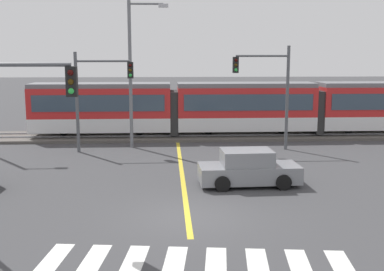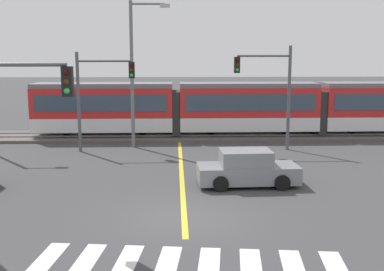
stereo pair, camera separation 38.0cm
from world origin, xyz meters
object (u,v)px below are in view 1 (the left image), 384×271
(sedan_crossing, at_px, (248,169))
(traffic_light_far_left, at_px, (97,87))
(traffic_light_far_right, at_px, (269,83))
(street_lamp_centre, at_px, (134,65))
(light_rail_tram, at_px, (245,106))

(sedan_crossing, relative_size, traffic_light_far_left, 0.76)
(traffic_light_far_left, relative_size, traffic_light_far_right, 0.94)
(street_lamp_centre, bearing_deg, sedan_crossing, -58.70)
(light_rail_tram, xyz_separation_m, traffic_light_far_left, (-9.11, -4.56, 1.60))
(light_rail_tram, bearing_deg, traffic_light_far_left, -153.40)
(traffic_light_far_right, xyz_separation_m, street_lamp_centre, (-7.69, 1.15, 1.00))
(traffic_light_far_left, bearing_deg, traffic_light_far_right, 0.84)
(traffic_light_far_left, bearing_deg, sedan_crossing, -45.46)
(sedan_crossing, height_order, street_lamp_centre, street_lamp_centre)
(light_rail_tram, relative_size, traffic_light_far_left, 5.00)
(traffic_light_far_left, xyz_separation_m, street_lamp_centre, (2.01, 1.29, 1.19))
(traffic_light_far_left, height_order, street_lamp_centre, street_lamp_centre)
(street_lamp_centre, bearing_deg, traffic_light_far_left, -147.27)
(traffic_light_far_right, distance_m, street_lamp_centre, 7.84)
(light_rail_tram, xyz_separation_m, street_lamp_centre, (-7.10, -3.27, 2.79))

